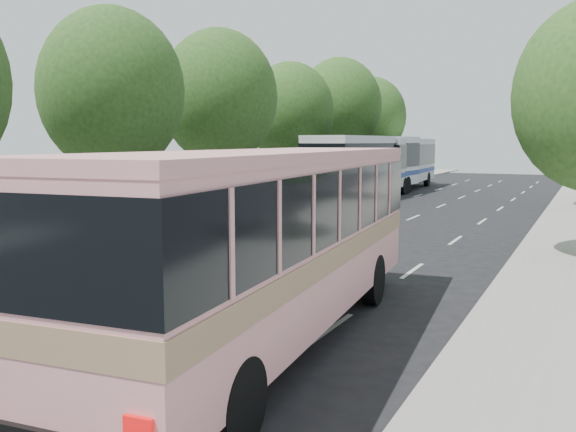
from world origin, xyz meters
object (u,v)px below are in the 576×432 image
Objects in this scene: white_pickup at (308,199)px; pink_taxi at (354,212)px; tour_coach_rear at (401,159)px; tour_coach_front at (367,161)px; pink_bus at (265,225)px.

pink_taxi is at bearing -52.00° from white_pickup.
pink_taxi is 0.31× the size of tour_coach_rear.
tour_coach_front is 1.03× the size of tour_coach_rear.
pink_taxi is 14.31m from tour_coach_front.
tour_coach_front is at bearing 100.30° from pink_bus.
white_pickup is (-4.10, 4.28, -0.01)m from pink_taxi.
tour_coach_front is at bearing 84.89° from white_pickup.
pink_bus is 0.86× the size of tour_coach_rear.
tour_coach_front reaches higher than white_pickup.
tour_coach_rear reaches higher than white_pickup.
pink_bus is 2.35× the size of white_pickup.
pink_taxi is at bearing -81.88° from tour_coach_rear.
pink_taxi is (-3.74, 14.56, -1.47)m from pink_bus.
tour_coach_rear is (-0.11, 17.17, 1.63)m from white_pickup.
white_pickup is 17.25m from tour_coach_rear.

